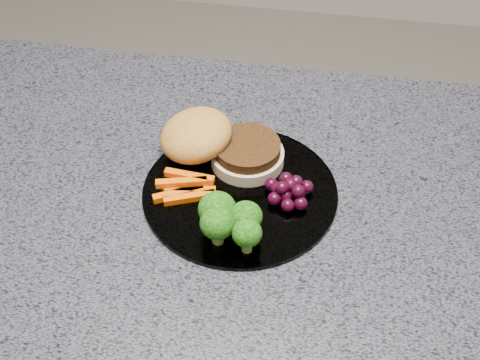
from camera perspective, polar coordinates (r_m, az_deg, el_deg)
name	(u,v)px	position (r m, az deg, el deg)	size (l,w,h in m)	color
countertop	(300,212)	(0.90, 5.17, -2.70)	(1.20, 0.60, 0.04)	#504F59
plate	(240,192)	(0.89, 0.00, -1.05)	(0.26, 0.26, 0.01)	white
burger	(214,144)	(0.92, -2.21, 3.08)	(0.19, 0.12, 0.06)	beige
carrot_sticks	(186,187)	(0.88, -4.64, -0.62)	(0.08, 0.06, 0.02)	#E95703
broccoli	(229,219)	(0.81, -0.99, -3.35)	(0.08, 0.07, 0.06)	olive
grape_bunch	(289,191)	(0.87, 4.21, -0.90)	(0.07, 0.06, 0.03)	black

